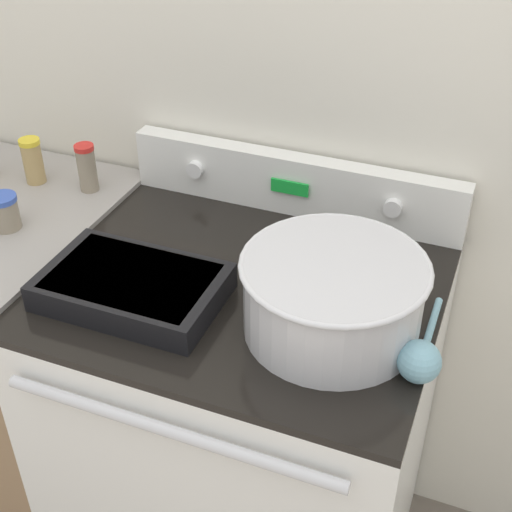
% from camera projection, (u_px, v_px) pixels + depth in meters
% --- Properties ---
extents(kitchen_wall, '(8.00, 0.05, 2.50)m').
position_uv_depth(kitchen_wall, '(307.00, 69.00, 1.56)').
color(kitchen_wall, silver).
rests_on(kitchen_wall, ground_plane).
extents(stove_range, '(0.80, 0.70, 0.92)m').
position_uv_depth(stove_range, '(246.00, 434.00, 1.73)').
color(stove_range, white).
rests_on(stove_range, ground_plane).
extents(control_panel, '(0.80, 0.07, 0.14)m').
position_uv_depth(control_panel, '(294.00, 184.00, 1.66)').
color(control_panel, white).
rests_on(control_panel, stove_range).
extents(side_counter, '(0.61, 0.67, 0.93)m').
position_uv_depth(side_counter, '(7.00, 358.00, 1.94)').
color(side_counter, '#896B4C').
rests_on(side_counter, ground_plane).
extents(mixing_bowl, '(0.35, 0.35, 0.15)m').
position_uv_depth(mixing_bowl, '(333.00, 293.00, 1.30)').
color(mixing_bowl, silver).
rests_on(mixing_bowl, stove_range).
extents(casserole_dish, '(0.35, 0.23, 0.06)m').
position_uv_depth(casserole_dish, '(132.00, 285.00, 1.40)').
color(casserole_dish, black).
rests_on(casserole_dish, stove_range).
extents(ladle, '(0.08, 0.26, 0.08)m').
position_uv_depth(ladle, '(420.00, 359.00, 1.22)').
color(ladle, '#7AB2C6').
rests_on(ladle, stove_range).
extents(spice_jar_red_cap, '(0.05, 0.05, 0.12)m').
position_uv_depth(spice_jar_red_cap, '(87.00, 168.00, 1.72)').
color(spice_jar_red_cap, gray).
rests_on(spice_jar_red_cap, side_counter).
extents(spice_jar_blue_cap, '(0.07, 0.07, 0.08)m').
position_uv_depth(spice_jar_blue_cap, '(4.00, 212.00, 1.59)').
color(spice_jar_blue_cap, gray).
rests_on(spice_jar_blue_cap, side_counter).
extents(spice_jar_yellow_cap, '(0.05, 0.05, 0.12)m').
position_uv_depth(spice_jar_yellow_cap, '(33.00, 161.00, 1.76)').
color(spice_jar_yellow_cap, tan).
rests_on(spice_jar_yellow_cap, side_counter).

